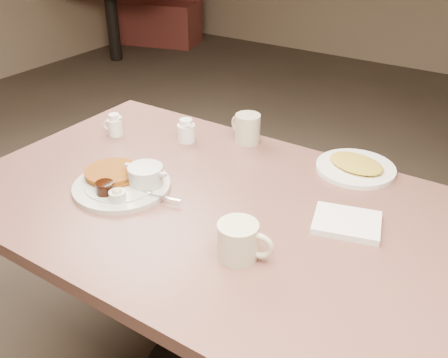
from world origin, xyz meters
The scene contains 9 objects.
diner_table centered at (0.00, 0.00, 0.58)m, with size 1.50×0.90×0.75m.
main_plate centered at (-0.28, -0.08, 0.77)m, with size 0.36×0.31×0.07m.
coffee_mug_near centered at (0.16, -0.16, 0.80)m, with size 0.15×0.11×0.09m.
napkin centered at (0.33, 0.09, 0.76)m, with size 0.20×0.18×0.02m.
coffee_mug_far centered at (-0.14, 0.38, 0.80)m, with size 0.13×0.11×0.10m.
creamer_left centered at (-0.56, 0.17, 0.79)m, with size 0.08×0.05×0.08m.
creamer_right centered at (-0.32, 0.27, 0.79)m, with size 0.08×0.08×0.08m.
hash_plate centered at (0.25, 0.39, 0.76)m, with size 0.30×0.30×0.04m.
booth_back_left centered at (-3.23, 3.31, 0.41)m, with size 1.51×1.66×1.12m.
Camera 1 is at (0.65, -0.96, 1.50)m, focal length 39.82 mm.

